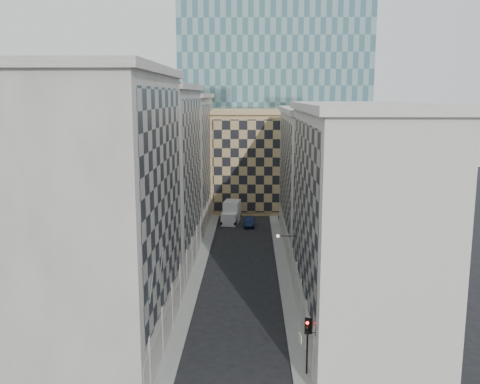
# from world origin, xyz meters

# --- Properties ---
(sidewalk_west) EXTENTS (1.50, 100.00, 0.15)m
(sidewalk_west) POSITION_xyz_m (-5.25, 30.00, 0.07)
(sidewalk_west) COLOR gray
(sidewalk_west) RESTS_ON ground
(sidewalk_east) EXTENTS (1.50, 100.00, 0.15)m
(sidewalk_east) POSITION_xyz_m (5.25, 30.00, 0.07)
(sidewalk_east) COLOR gray
(sidewalk_east) RESTS_ON ground
(bldg_left_a) EXTENTS (10.80, 22.80, 23.70)m
(bldg_left_a) POSITION_xyz_m (-10.88, 11.00, 11.82)
(bldg_left_a) COLOR gray
(bldg_left_a) RESTS_ON ground
(bldg_left_b) EXTENTS (10.80, 22.80, 22.70)m
(bldg_left_b) POSITION_xyz_m (-10.88, 33.00, 11.32)
(bldg_left_b) COLOR gray
(bldg_left_b) RESTS_ON ground
(bldg_left_c) EXTENTS (10.80, 22.80, 21.70)m
(bldg_left_c) POSITION_xyz_m (-10.88, 55.00, 10.83)
(bldg_left_c) COLOR gray
(bldg_left_c) RESTS_ON ground
(bldg_right_a) EXTENTS (10.80, 26.80, 20.70)m
(bldg_right_a) POSITION_xyz_m (10.88, 15.00, 10.32)
(bldg_right_a) COLOR beige
(bldg_right_a) RESTS_ON ground
(bldg_right_b) EXTENTS (10.80, 28.80, 19.70)m
(bldg_right_b) POSITION_xyz_m (10.89, 42.00, 9.85)
(bldg_right_b) COLOR beige
(bldg_right_b) RESTS_ON ground
(tan_block) EXTENTS (16.80, 14.80, 18.80)m
(tan_block) POSITION_xyz_m (2.00, 67.90, 9.44)
(tan_block) COLOR tan
(tan_block) RESTS_ON ground
(church_tower) EXTENTS (7.20, 7.20, 51.50)m
(church_tower) POSITION_xyz_m (0.00, 82.00, 26.95)
(church_tower) COLOR #2C2722
(church_tower) RESTS_ON ground
(flagpoles_left) EXTENTS (0.10, 6.33, 2.33)m
(flagpoles_left) POSITION_xyz_m (-5.90, 6.00, 8.00)
(flagpoles_left) COLOR gray
(flagpoles_left) RESTS_ON ground
(bracket_lamp) EXTENTS (1.98, 0.36, 0.36)m
(bracket_lamp) POSITION_xyz_m (4.38, 24.00, 6.20)
(bracket_lamp) COLOR black
(bracket_lamp) RESTS_ON ground
(traffic_light) EXTENTS (0.55, 0.55, 4.49)m
(traffic_light) POSITION_xyz_m (5.62, 5.56, 3.37)
(traffic_light) COLOR black
(traffic_light) RESTS_ON sidewalk_east
(box_truck) EXTENTS (3.34, 6.66, 3.51)m
(box_truck) POSITION_xyz_m (-2.16, 56.34, 1.53)
(box_truck) COLOR silver
(box_truck) RESTS_ON ground
(dark_car) EXTENTS (1.79, 4.79, 1.56)m
(dark_car) POSITION_xyz_m (0.97, 53.41, 0.78)
(dark_car) COLOR black
(dark_car) RESTS_ON ground
(shop_sign) EXTENTS (1.20, 0.69, 0.77)m
(shop_sign) POSITION_xyz_m (4.96, 4.05, 3.84)
(shop_sign) COLOR black
(shop_sign) RESTS_ON ground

